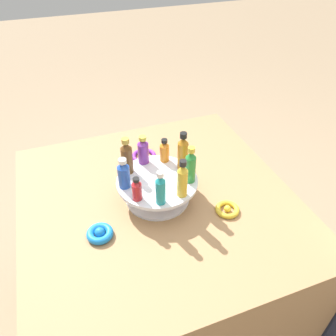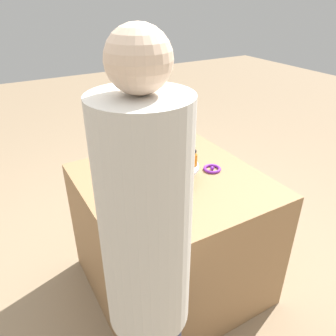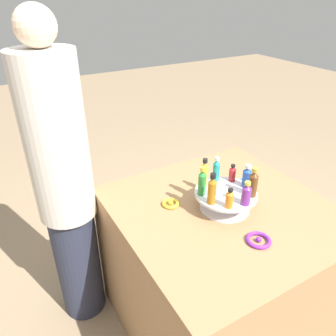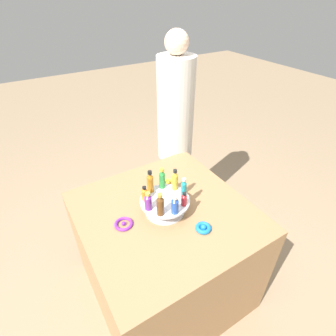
{
  "view_description": "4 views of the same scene",
  "coord_description": "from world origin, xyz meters",
  "px_view_note": "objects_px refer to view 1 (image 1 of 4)",
  "views": [
    {
      "loc": [
        -0.8,
        0.26,
        1.58
      ],
      "look_at": [
        -0.02,
        -0.03,
        0.91
      ],
      "focal_mm": 35.0,
      "sensor_mm": 36.0,
      "label": 1
    },
    {
      "loc": [
        -0.78,
        -1.3,
        1.67
      ],
      "look_at": [
        -0.12,
        -0.16,
        0.95
      ],
      "focal_mm": 35.0,
      "sensor_mm": 36.0,
      "label": 2
    },
    {
      "loc": [
        0.92,
        -0.83,
        1.66
      ],
      "look_at": [
        -0.16,
        -0.21,
        0.96
      ],
      "focal_mm": 35.0,
      "sensor_mm": 36.0,
      "label": 3
    },
    {
      "loc": [
        0.55,
        0.93,
        1.84
      ],
      "look_at": [
        -0.11,
        -0.14,
        0.94
      ],
      "focal_mm": 28.0,
      "sensor_mm": 36.0,
      "label": 4
    }
  ],
  "objects_px": {
    "bottle_brown": "(127,157)",
    "bottle_gold": "(182,180)",
    "bottle_green": "(191,166)",
    "ribbon_bow_blue": "(100,233)",
    "display_stand": "(157,187)",
    "bottle_teal": "(161,189)",
    "bottle_red": "(137,189)",
    "ribbon_bow_gold": "(227,209)",
    "ribbon_bow_purple": "(144,156)",
    "bottle_orange": "(164,151)",
    "bottle_amber": "(183,152)",
    "bottle_purple": "(143,151)",
    "bottle_blue": "(124,174)"
  },
  "relations": [
    {
      "from": "display_stand",
      "to": "bottle_amber",
      "type": "relative_size",
      "value": 1.94
    },
    {
      "from": "bottle_brown",
      "to": "bottle_orange",
      "type": "height_order",
      "value": "bottle_brown"
    },
    {
      "from": "bottle_gold",
      "to": "ribbon_bow_blue",
      "type": "relative_size",
      "value": 1.62
    },
    {
      "from": "bottle_red",
      "to": "bottle_gold",
      "type": "height_order",
      "value": "bottle_gold"
    },
    {
      "from": "bottle_gold",
      "to": "ribbon_bow_blue",
      "type": "bearing_deg",
      "value": 90.67
    },
    {
      "from": "bottle_green",
      "to": "bottle_orange",
      "type": "distance_m",
      "value": 0.14
    },
    {
      "from": "bottle_purple",
      "to": "ribbon_bow_purple",
      "type": "height_order",
      "value": "bottle_purple"
    },
    {
      "from": "bottle_brown",
      "to": "bottle_gold",
      "type": "height_order",
      "value": "same"
    },
    {
      "from": "bottle_orange",
      "to": "bottle_teal",
      "type": "bearing_deg",
      "value": 157.17
    },
    {
      "from": "bottle_teal",
      "to": "ribbon_bow_blue",
      "type": "height_order",
      "value": "bottle_teal"
    },
    {
      "from": "ribbon_bow_gold",
      "to": "bottle_amber",
      "type": "bearing_deg",
      "value": 28.22
    },
    {
      "from": "bottle_brown",
      "to": "ribbon_bow_purple",
      "type": "xyz_separation_m",
      "value": [
        0.17,
        -0.11,
        -0.14
      ]
    },
    {
      "from": "bottle_red",
      "to": "bottle_amber",
      "type": "distance_m",
      "value": 0.22
    },
    {
      "from": "display_stand",
      "to": "bottle_teal",
      "type": "height_order",
      "value": "bottle_teal"
    },
    {
      "from": "bottle_amber",
      "to": "bottle_orange",
      "type": "height_order",
      "value": "bottle_amber"
    },
    {
      "from": "ribbon_bow_blue",
      "to": "ribbon_bow_purple",
      "type": "xyz_separation_m",
      "value": [
        0.35,
        -0.25,
        -0.0
      ]
    },
    {
      "from": "bottle_blue",
      "to": "bottle_gold",
      "type": "relative_size",
      "value": 0.81
    },
    {
      "from": "ribbon_bow_gold",
      "to": "ribbon_bow_blue",
      "type": "bearing_deg",
      "value": 84.35
    },
    {
      "from": "bottle_teal",
      "to": "ribbon_bow_gold",
      "type": "height_order",
      "value": "bottle_teal"
    },
    {
      "from": "bottle_green",
      "to": "ribbon_bow_blue",
      "type": "distance_m",
      "value": 0.36
    },
    {
      "from": "bottle_purple",
      "to": "bottle_blue",
      "type": "bearing_deg",
      "value": 137.17
    },
    {
      "from": "bottle_teal",
      "to": "ribbon_bow_purple",
      "type": "relative_size",
      "value": 1.21
    },
    {
      "from": "display_stand",
      "to": "bottle_brown",
      "type": "relative_size",
      "value": 2.03
    },
    {
      "from": "bottle_brown",
      "to": "bottle_red",
      "type": "distance_m",
      "value": 0.14
    },
    {
      "from": "bottle_red",
      "to": "ribbon_bow_blue",
      "type": "distance_m",
      "value": 0.18
    },
    {
      "from": "bottle_brown",
      "to": "bottle_gold",
      "type": "distance_m",
      "value": 0.22
    },
    {
      "from": "bottle_red",
      "to": "bottle_teal",
      "type": "height_order",
      "value": "bottle_teal"
    },
    {
      "from": "bottle_blue",
      "to": "display_stand",
      "type": "bearing_deg",
      "value": -92.83
    },
    {
      "from": "bottle_green",
      "to": "bottle_red",
      "type": "bearing_deg",
      "value": 97.17
    },
    {
      "from": "bottle_teal",
      "to": "bottle_gold",
      "type": "distance_m",
      "value": 0.08
    },
    {
      "from": "bottle_red",
      "to": "ribbon_bow_blue",
      "type": "xyz_separation_m",
      "value": [
        -0.03,
        0.14,
        -0.11
      ]
    },
    {
      "from": "bottle_amber",
      "to": "bottle_orange",
      "type": "xyz_separation_m",
      "value": [
        0.06,
        0.05,
        -0.02
      ]
    },
    {
      "from": "bottle_brown",
      "to": "ribbon_bow_blue",
      "type": "height_order",
      "value": "bottle_brown"
    },
    {
      "from": "bottle_green",
      "to": "ribbon_bow_gold",
      "type": "bearing_deg",
      "value": -135.69
    },
    {
      "from": "display_stand",
      "to": "bottle_teal",
      "type": "xyz_separation_m",
      "value": [
        -0.11,
        0.02,
        0.09
      ]
    },
    {
      "from": "bottle_blue",
      "to": "bottle_gold",
      "type": "distance_m",
      "value": 0.19
    },
    {
      "from": "bottle_purple",
      "to": "bottle_brown",
      "type": "relative_size",
      "value": 0.79
    },
    {
      "from": "display_stand",
      "to": "ribbon_bow_blue",
      "type": "xyz_separation_m",
      "value": [
        -0.1,
        0.22,
        -0.04
      ]
    },
    {
      "from": "display_stand",
      "to": "bottle_purple",
      "type": "relative_size",
      "value": 2.55
    },
    {
      "from": "bottle_red",
      "to": "bottle_green",
      "type": "distance_m",
      "value": 0.19
    },
    {
      "from": "bottle_brown",
      "to": "bottle_teal",
      "type": "xyz_separation_m",
      "value": [
        -0.18,
        -0.06,
        -0.01
      ]
    },
    {
      "from": "bottle_brown",
      "to": "ribbon_bow_blue",
      "type": "bearing_deg",
      "value": 140.94
    },
    {
      "from": "bottle_blue",
      "to": "ribbon_bow_gold",
      "type": "bearing_deg",
      "value": -115.64
    },
    {
      "from": "bottle_purple",
      "to": "ribbon_bow_purple",
      "type": "distance_m",
      "value": 0.19
    },
    {
      "from": "bottle_brown",
      "to": "bottle_orange",
      "type": "relative_size",
      "value": 1.52
    },
    {
      "from": "bottle_brown",
      "to": "bottle_green",
      "type": "xyz_separation_m",
      "value": [
        -0.12,
        -0.18,
        -0.0
      ]
    },
    {
      "from": "bottle_red",
      "to": "bottle_amber",
      "type": "height_order",
      "value": "bottle_amber"
    },
    {
      "from": "bottle_red",
      "to": "bottle_teal",
      "type": "relative_size",
      "value": 0.69
    },
    {
      "from": "bottle_teal",
      "to": "ribbon_bow_gold",
      "type": "relative_size",
      "value": 1.49
    },
    {
      "from": "bottle_red",
      "to": "bottle_green",
      "type": "xyz_separation_m",
      "value": [
        0.02,
        -0.19,
        0.02
      ]
    }
  ]
}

